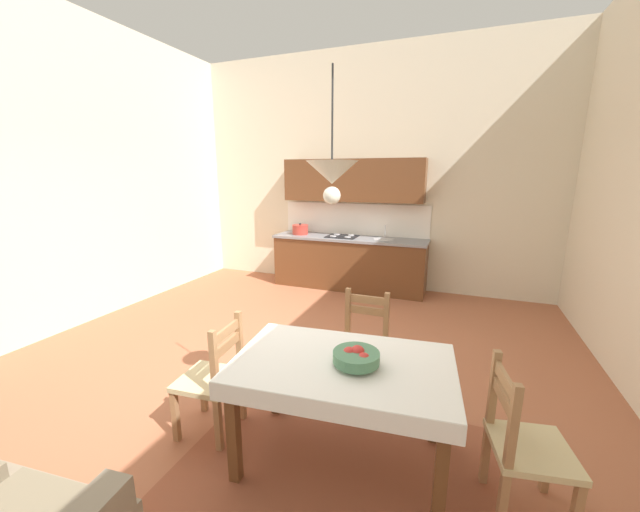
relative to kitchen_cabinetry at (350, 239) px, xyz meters
The scene contains 11 objects.
ground_plane 3.04m from the kitchen_cabinetry, 86.25° to the right, with size 6.70×6.93×0.10m, color #A86042.
wall_back 1.20m from the kitchen_cabinetry, 60.27° to the left, with size 6.70×0.12×3.98m, color beige.
wall_left 4.26m from the kitchen_cabinetry, 135.24° to the right, with size 0.12×6.93×3.98m, color beige.
area_rug 4.15m from the kitchen_cabinetry, 74.51° to the right, with size 2.10×1.60×0.01m, color brown.
kitchen_cabinetry is the anchor object (origin of this frame).
dining_table 3.97m from the kitchen_cabinetry, 74.13° to the right, with size 1.52×1.03×0.75m.
dining_chair_kitchen_side 3.17m from the kitchen_cabinetry, 71.29° to the right, with size 0.42×0.42×0.93m.
dining_chair_tv_side 3.91m from the kitchen_cabinetry, 88.77° to the right, with size 0.46×0.46×0.93m.
dining_chair_window_side 4.42m from the kitchen_cabinetry, 60.38° to the right, with size 0.49×0.49×0.93m.
fruit_bowl 4.01m from the kitchen_cabinetry, 72.87° to the right, with size 0.30×0.30×0.12m.
pendant_lamp 4.03m from the kitchen_cabinetry, 75.38° to the right, with size 0.32×0.32×0.80m.
Camera 1 is at (1.53, -2.99, 1.96)m, focal length 20.22 mm.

